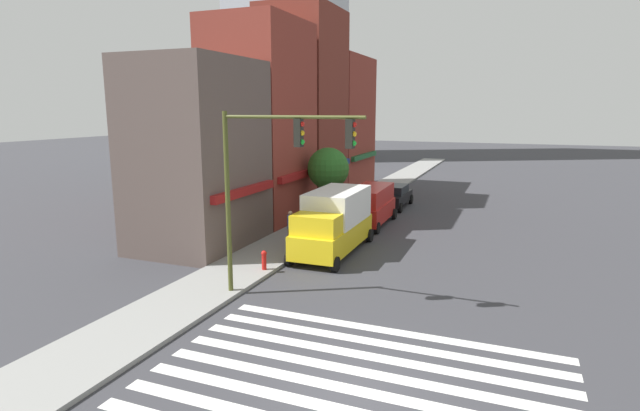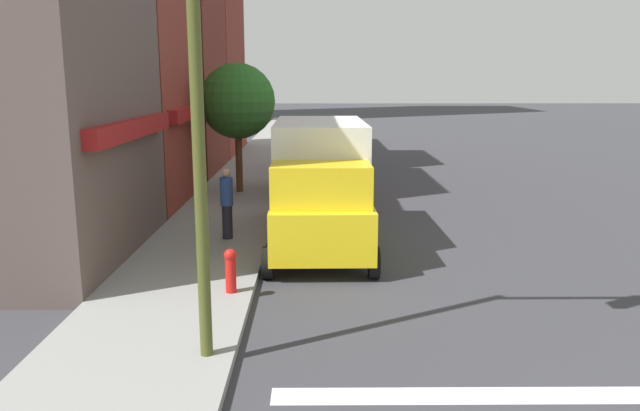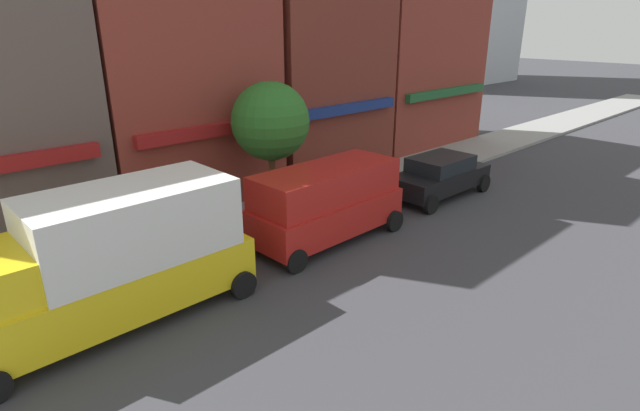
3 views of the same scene
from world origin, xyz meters
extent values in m
cube|color=brown|center=(10.04, 11.50, 4.69)|extent=(6.49, 5.00, 9.38)
cube|color=maroon|center=(10.04, 8.85, 3.00)|extent=(5.52, 0.30, 0.40)
cube|color=maroon|center=(16.61, 11.50, 6.11)|extent=(6.39, 5.00, 12.21)
cube|color=maroon|center=(16.61, 8.85, 3.00)|extent=(5.44, 0.30, 0.40)
cube|color=maroon|center=(23.24, 11.50, 7.01)|extent=(6.18, 5.00, 14.02)
cube|color=navy|center=(23.24, 8.85, 3.00)|extent=(5.25, 0.30, 0.40)
cube|color=maroon|center=(30.33, 11.50, 5.66)|extent=(7.69, 5.00, 11.33)
cube|color=#1E592D|center=(30.33, 8.85, 3.00)|extent=(6.54, 0.30, 0.40)
cylinder|color=#474C1E|center=(4.61, 6.40, 3.43)|extent=(0.18, 0.18, 6.86)
cube|color=yellow|center=(11.26, 4.70, 0.89)|extent=(6.22, 2.26, 1.10)
cube|color=silver|center=(11.88, 4.70, 2.24)|extent=(4.36, 2.24, 1.60)
cube|color=yellow|center=(9.27, 4.70, 1.89)|extent=(1.76, 2.11, 0.90)
cylinder|color=black|center=(8.57, 5.80, 0.34)|extent=(0.68, 0.22, 0.68)
cylinder|color=black|center=(8.57, 3.60, 0.34)|extent=(0.68, 0.22, 0.68)
cylinder|color=black|center=(13.95, 5.80, 0.34)|extent=(0.68, 0.22, 0.68)
cylinder|color=black|center=(13.95, 3.60, 0.34)|extent=(0.68, 0.22, 0.68)
cube|color=#B21E19|center=(17.83, 4.70, 0.84)|extent=(5.05, 2.12, 1.00)
cube|color=#B21E19|center=(17.83, 4.70, 1.84)|extent=(4.79, 1.95, 1.00)
cylinder|color=black|center=(15.74, 5.70, 0.34)|extent=(0.68, 0.22, 0.68)
cylinder|color=black|center=(15.74, 3.70, 0.34)|extent=(0.68, 0.22, 0.68)
cylinder|color=black|center=(19.93, 5.70, 0.34)|extent=(0.68, 0.22, 0.68)
cylinder|color=black|center=(19.93, 3.70, 0.34)|extent=(0.68, 0.22, 0.68)
cube|color=black|center=(23.88, 4.70, 0.69)|extent=(4.41, 1.83, 0.70)
cube|color=black|center=(23.88, 4.70, 1.31)|extent=(2.43, 1.67, 0.55)
cylinder|color=black|center=(22.09, 5.60, 0.34)|extent=(0.68, 0.22, 0.68)
cylinder|color=black|center=(22.09, 3.80, 0.34)|extent=(0.68, 0.22, 0.68)
cylinder|color=black|center=(25.67, 5.60, 0.34)|extent=(0.68, 0.22, 0.68)
cylinder|color=black|center=(25.67, 3.80, 0.34)|extent=(0.68, 0.22, 0.68)
cylinder|color=#23232D|center=(11.31, 7.01, 0.57)|extent=(0.26, 0.26, 0.85)
cylinder|color=#2D4C9E|center=(11.31, 7.01, 1.35)|extent=(0.32, 0.32, 0.70)
sphere|color=tan|center=(11.31, 7.01, 1.81)|extent=(0.22, 0.22, 0.22)
cylinder|color=red|center=(7.30, 6.40, 0.47)|extent=(0.20, 0.20, 0.65)
sphere|color=red|center=(7.30, 6.40, 0.87)|extent=(0.24, 0.24, 0.24)
cylinder|color=brown|center=(17.94, 7.50, 1.28)|extent=(0.24, 0.24, 2.26)
sphere|color=#286623|center=(17.94, 7.50, 3.32)|extent=(2.60, 2.60, 2.60)
camera|label=1|loc=(-10.89, -3.42, 6.91)|focal=28.00mm
camera|label=2|loc=(-3.85, 4.81, 4.10)|focal=35.00mm
camera|label=3|loc=(7.95, -5.59, 6.43)|focal=28.00mm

